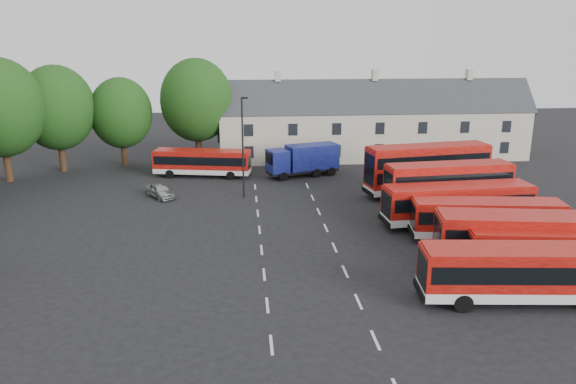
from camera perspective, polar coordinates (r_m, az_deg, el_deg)
name	(u,v)px	position (r m, az deg, el deg)	size (l,w,h in m)	color
ground	(263,262)	(36.38, -2.58, -7.07)	(140.00, 140.00, 0.00)	black
lane_markings	(298,249)	(38.38, 1.05, -5.77)	(5.15, 33.80, 0.01)	beige
treeline	(26,117)	(56.82, -25.09, 6.87)	(29.92, 32.59, 12.01)	black
terrace_houses	(373,124)	(66.06, 8.60, 6.80)	(35.70, 7.13, 10.06)	beige
bus_row_a	(526,270)	(33.01, 23.04, -7.31)	(11.41, 3.61, 3.17)	silver
bus_row_b	(554,249)	(37.25, 25.42, -5.24)	(10.47, 3.81, 2.90)	silver
bus_row_c	(535,236)	(38.12, 23.81, -4.10)	(12.27, 4.52, 3.39)	silver
bus_row_d	(487,217)	(41.67, 19.58, -2.39)	(10.59, 3.65, 2.93)	silver
bus_row_e	(458,201)	(44.16, 16.88, -0.91)	(11.43, 3.36, 3.19)	silver
bus_dd_south	(448,185)	(46.69, 15.95, 0.65)	(10.33, 3.26, 4.16)	silver
bus_dd_north	(427,167)	(51.62, 13.98, 2.50)	(11.40, 4.32, 4.57)	silver
bus_north	(202,161)	(57.42, -8.72, 3.16)	(9.95, 3.97, 2.74)	silver
box_truck	(304,159)	(56.99, 1.61, 3.39)	(7.63, 4.39, 3.18)	black
silver_car	(160,191)	(51.08, -12.88, 0.12)	(1.45, 3.60, 1.23)	#AAADB2
lamppost	(243,145)	(49.09, -4.60, 4.80)	(0.62, 0.35, 8.88)	black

